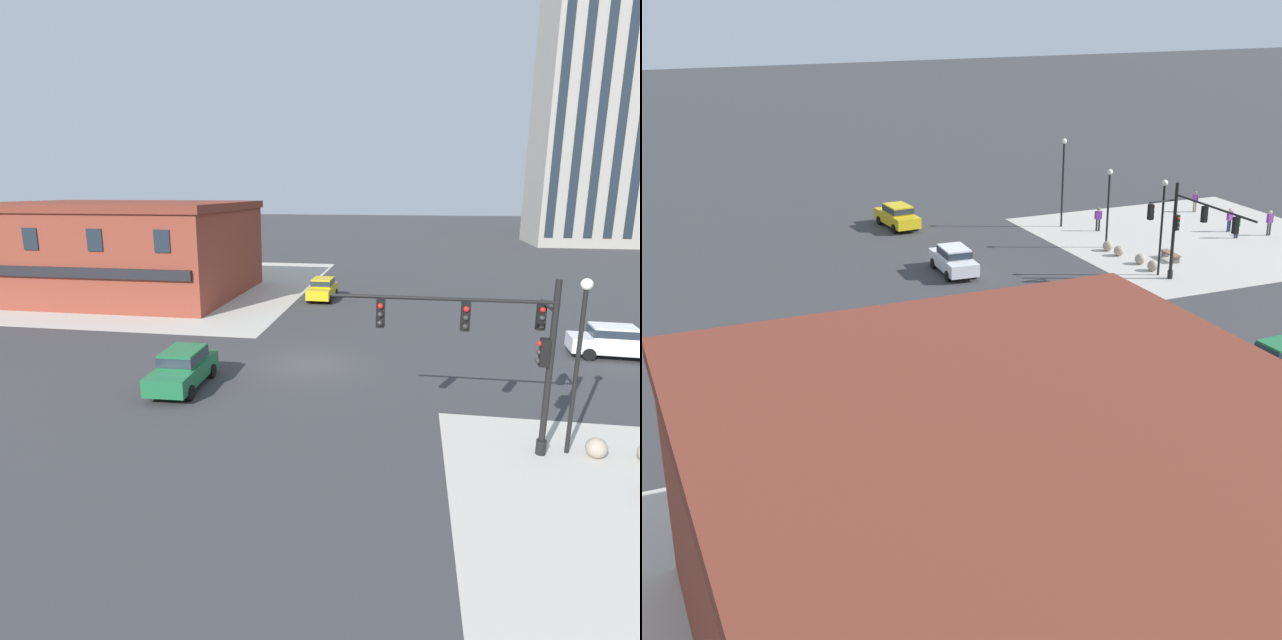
{
  "view_description": "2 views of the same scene",
  "coord_description": "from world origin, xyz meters",
  "views": [
    {
      "loc": [
        4.69,
        -24.44,
        8.41
      ],
      "look_at": [
        0.27,
        1.19,
        1.97
      ],
      "focal_mm": 29.6,
      "sensor_mm": 36.0,
      "label": 1
    },
    {
      "loc": [
        -34.26,
        24.34,
        16.84
      ],
      "look_at": [
        -0.02,
        9.65,
        3.03
      ],
      "focal_mm": 51.99,
      "sensor_mm": 36.0,
      "label": 2
    }
  ],
  "objects": [
    {
      "name": "bollard_sphere_curb_a",
      "position": [
        10.84,
        -7.68,
        0.33
      ],
      "size": [
        0.67,
        0.67,
        0.67
      ],
      "primitive_type": "sphere",
      "color": "gray",
      "rests_on": "ground"
    },
    {
      "name": "traffic_signal_main",
      "position": [
        7.71,
        -7.54,
        3.66
      ],
      "size": [
        7.09,
        2.09,
        5.79
      ],
      "color": "black",
      "rests_on": "ground"
    },
    {
      "name": "pedestrian_at_curb",
      "position": [
        16.53,
        -17.89,
        0.98
      ],
      "size": [
        0.23,
        0.55,
        1.7
      ],
      "color": "#232847",
      "rests_on": "ground"
    },
    {
      "name": "bollard_sphere_curb_b",
      "position": [
        12.36,
        -7.77,
        0.33
      ],
      "size": [
        0.67,
        0.67,
        0.67
      ],
      "primitive_type": "sphere",
      "color": "gray",
      "rests_on": "ground"
    },
    {
      "name": "bench_near_signal",
      "position": [
        12.34,
        -10.04,
        0.33
      ],
      "size": [
        1.84,
        0.68,
        0.49
      ],
      "color": "brown",
      "rests_on": "ground"
    },
    {
      "name": "ground_plane",
      "position": [
        0.0,
        0.0,
        0.0
      ],
      "size": [
        320.0,
        320.0,
        0.0
      ],
      "primitive_type": "plane",
      "color": "#38383A"
    },
    {
      "name": "street_lamp_mid_sidewalk",
      "position": [
        16.48,
        -7.84,
        3.29
      ],
      "size": [
        0.36,
        0.36,
        5.23
      ],
      "color": "black",
      "rests_on": "ground"
    },
    {
      "name": "bollard_sphere_curb_d",
      "position": [
        15.73,
        -7.5,
        0.33
      ],
      "size": [
        0.67,
        0.67,
        0.67
      ],
      "primitive_type": "sphere",
      "color": "gray",
      "rests_on": "ground"
    },
    {
      "name": "car_main_northbound_far",
      "position": [
        26.81,
        3.15,
        0.92
      ],
      "size": [
        4.51,
        2.13,
        1.68
      ],
      "color": "gold",
      "rests_on": "ground"
    },
    {
      "name": "pedestrian_with_bag",
      "position": [
        14.64,
        -19.81,
        1.02
      ],
      "size": [
        0.26,
        0.54,
        1.77
      ],
      "color": "#333333",
      "rests_on": "ground"
    },
    {
      "name": "car_main_southbound_far",
      "position": [
        -2.05,
        15.75,
        0.92
      ],
      "size": [
        1.97,
        4.44,
        1.68
      ],
      "color": "gold",
      "rests_on": "ground"
    },
    {
      "name": "sidewalk_corner_slab",
      "position": [
        16.0,
        -14.5,
        0.0
      ],
      "size": [
        20.0,
        19.0,
        0.02
      ],
      "primitive_type": "cube",
      "color": "#B7B2A8",
      "rests_on": "ground"
    },
    {
      "name": "street_lamp_corner_far",
      "position": [
        22.49,
        -7.78,
        3.87
      ],
      "size": [
        0.36,
        0.36,
        6.3
      ],
      "color": "black",
      "rests_on": "ground"
    },
    {
      "name": "pedestrian_walking_east",
      "position": [
        22.32,
        -19.27,
        0.92
      ],
      "size": [
        0.53,
        0.29,
        1.61
      ],
      "color": "gray",
      "rests_on": "ground"
    },
    {
      "name": "street_lamp_corner_near",
      "position": [
        10.0,
        -7.5,
        3.61
      ],
      "size": [
        0.36,
        0.36,
        5.81
      ],
      "color": "black",
      "rests_on": "ground"
    },
    {
      "name": "pedestrian_by_lamp",
      "position": [
        14.94,
        -17.26,
        0.95
      ],
      "size": [
        0.22,
        0.55,
        1.66
      ],
      "color": "#232847",
      "rests_on": "ground"
    },
    {
      "name": "car_main_northbound_near",
      "position": [
        15.14,
        3.69,
        0.92
      ],
      "size": [
        4.5,
        2.09,
        1.68
      ],
      "color": "silver",
      "rests_on": "ground"
    },
    {
      "name": "pedestrian_near_bench",
      "position": [
        20.34,
        -9.52,
        0.97
      ],
      "size": [
        0.31,
        0.52,
        1.69
      ],
      "color": "black",
      "rests_on": "ground"
    },
    {
      "name": "bollard_sphere_curb_c",
      "position": [
        14.45,
        -7.55,
        0.33
      ],
      "size": [
        0.67,
        0.67,
        0.67
      ],
      "primitive_type": "sphere",
      "color": "gray",
      "rests_on": "ground"
    },
    {
      "name": "storefront_block_near_corner",
      "position": [
        -18.64,
        15.47,
        3.74
      ],
      "size": [
        19.66,
        15.36,
        7.46
      ],
      "color": "brown",
      "rests_on": "ground"
    }
  ]
}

